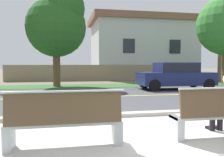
{
  "coord_description": "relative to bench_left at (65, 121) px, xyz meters",
  "views": [
    {
      "loc": [
        -1.49,
        -3.95,
        1.43
      ],
      "look_at": [
        -0.08,
        3.22,
        1.0
      ],
      "focal_mm": 38.48,
      "sensor_mm": 36.0,
      "label": 1
    }
  ],
  "objects": [
    {
      "name": "curb_edge",
      "position": [
        1.49,
        2.2,
        -0.41
      ],
      "size": [
        44.0,
        0.3,
        0.11
      ],
      "primitive_type": "cube",
      "color": "#ADA89E",
      "rests_on": "ground_plane"
    },
    {
      "name": "bench_right",
      "position": [
        2.99,
        0.0,
        0.0
      ],
      "size": [
        1.97,
        0.48,
        1.01
      ],
      "color": "silver",
      "rests_on": "ground_plane"
    },
    {
      "name": "car_navy_near",
      "position": [
        6.28,
        8.75,
        0.39
      ],
      "size": [
        4.3,
        1.86,
        1.54
      ],
      "color": "navy",
      "rests_on": "ground_plane"
    },
    {
      "name": "garden_wall",
      "position": [
        1.48,
        17.18,
        0.24
      ],
      "size": [
        13.0,
        0.36,
        1.4
      ],
      "primitive_type": "cube",
      "color": "gray",
      "rests_on": "ground_plane"
    },
    {
      "name": "street_asphalt",
      "position": [
        1.49,
        6.35,
        -0.46
      ],
      "size": [
        52.0,
        8.0,
        0.01
      ],
      "primitive_type": "cube",
      "color": "#424247",
      "rests_on": "ground_plane"
    },
    {
      "name": "sidewalk_pavement",
      "position": [
        1.49,
        0.25,
        -0.46
      ],
      "size": [
        44.0,
        3.6,
        0.01
      ],
      "primitive_type": "cube",
      "color": "#B7B2A8",
      "rests_on": "ground_plane"
    },
    {
      "name": "bench_left",
      "position": [
        0.0,
        0.0,
        0.0
      ],
      "size": [
        1.97,
        0.48,
        1.01
      ],
      "color": "silver",
      "rests_on": "ground_plane"
    },
    {
      "name": "road_centre_line",
      "position": [
        1.49,
        6.35,
        -0.45
      ],
      "size": [
        48.0,
        0.14,
        0.01
      ],
      "primitive_type": "cube",
      "color": "#E0CC4C",
      "rests_on": "ground_plane"
    },
    {
      "name": "shade_tree_left",
      "position": [
        -0.39,
        11.68,
        3.63
      ],
      "size": [
        3.82,
        3.82,
        6.3
      ],
      "color": "brown",
      "rests_on": "ground_plane"
    },
    {
      "name": "far_verge_grass",
      "position": [
        1.49,
        11.79,
        -0.45
      ],
      "size": [
        48.0,
        2.8,
        0.02
      ],
      "primitive_type": "cube",
      "color": "#2D6026",
      "rests_on": "ground_plane"
    },
    {
      "name": "ground_plane",
      "position": [
        1.49,
        7.85,
        -0.46
      ],
      "size": [
        140.0,
        140.0,
        0.0
      ],
      "primitive_type": "plane",
      "color": "#665B4C"
    },
    {
      "name": "house_across_street",
      "position": [
        8.02,
        20.38,
        2.72
      ],
      "size": [
        10.83,
        6.91,
        6.27
      ],
      "color": "#B7BCC1",
      "rests_on": "ground_plane"
    }
  ]
}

